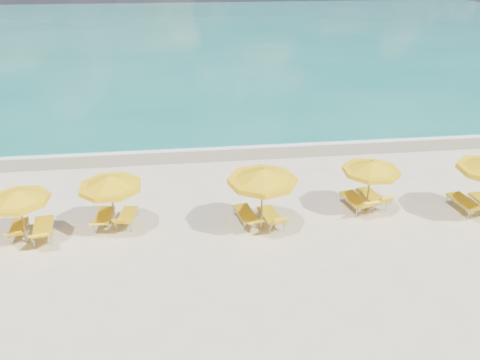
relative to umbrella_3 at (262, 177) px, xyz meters
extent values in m
plane|color=beige|center=(-0.57, 0.29, -2.17)|extent=(120.00, 120.00, 0.00)
cube|color=#147161|center=(-0.57, 48.29, -2.17)|extent=(120.00, 80.00, 0.30)
cube|color=tan|center=(-0.57, 7.69, -2.17)|extent=(120.00, 2.60, 0.01)
cube|color=white|center=(-0.57, 8.49, -2.17)|extent=(120.00, 1.20, 0.03)
cube|color=white|center=(-6.57, 17.29, -2.17)|extent=(14.00, 0.36, 0.05)
cube|color=white|center=(7.43, 24.29, -2.17)|extent=(18.00, 0.30, 0.05)
cylinder|color=tan|center=(-8.37, 0.17, -1.14)|extent=(0.06, 0.06, 2.05)
cone|color=yellow|center=(-8.37, 0.17, -0.28)|extent=(2.78, 2.78, 0.41)
cylinder|color=yellow|center=(-8.37, 0.17, -0.48)|extent=(2.80, 2.80, 0.16)
sphere|color=tan|center=(-8.37, 0.17, -0.07)|extent=(0.09, 0.09, 0.09)
cylinder|color=tan|center=(-5.34, 0.61, -1.08)|extent=(0.07, 0.07, 2.18)
cone|color=yellow|center=(-5.34, 0.61, -0.16)|extent=(2.86, 2.86, 0.44)
cylinder|color=yellow|center=(-5.34, 0.61, -0.37)|extent=(2.89, 2.89, 0.17)
sphere|color=tan|center=(-5.34, 0.61, 0.06)|extent=(0.10, 0.10, 0.10)
cylinder|color=tan|center=(0.00, 0.00, -0.95)|extent=(0.08, 0.08, 2.43)
cone|color=yellow|center=(0.00, 0.00, 0.07)|extent=(2.71, 2.71, 0.49)
cylinder|color=yellow|center=(0.00, 0.00, -0.17)|extent=(2.73, 2.73, 0.19)
sphere|color=tan|center=(0.00, 0.00, 0.32)|extent=(0.11, 0.11, 0.11)
cylinder|color=tan|center=(4.35, 0.81, -1.10)|extent=(0.07, 0.07, 2.14)
cone|color=yellow|center=(4.35, 0.81, -0.20)|extent=(2.80, 2.80, 0.43)
cylinder|color=yellow|center=(4.35, 0.81, -0.41)|extent=(2.82, 2.82, 0.17)
sphere|color=tan|center=(4.35, 0.81, 0.02)|extent=(0.10, 0.10, 0.10)
cube|color=yellow|center=(-8.76, 0.71, -1.82)|extent=(0.73, 1.28, 0.07)
cube|color=yellow|center=(-8.63, -0.10, -1.64)|extent=(0.61, 0.57, 0.41)
cube|color=yellow|center=(-7.86, 0.52, -1.76)|extent=(0.87, 1.52, 0.09)
cube|color=yellow|center=(-7.69, -0.45, -1.56)|extent=(0.73, 0.70, 0.46)
cube|color=yellow|center=(-5.81, 1.14, -1.80)|extent=(0.66, 1.31, 0.08)
cube|color=yellow|center=(-5.88, 0.25, -1.65)|extent=(0.61, 0.60, 0.36)
cube|color=yellow|center=(-4.94, 1.07, -1.81)|extent=(0.74, 1.31, 0.08)
cube|color=yellow|center=(-5.07, 0.24, -1.61)|extent=(0.62, 0.56, 0.45)
cube|color=yellow|center=(-0.51, 0.64, -1.79)|extent=(0.83, 1.41, 0.08)
cube|color=yellow|center=(-0.33, -0.28, -1.65)|extent=(0.69, 0.70, 0.34)
cube|color=yellow|center=(0.39, 0.34, -1.78)|extent=(0.84, 1.44, 0.08)
cube|color=yellow|center=(0.56, -0.54, -1.55)|extent=(0.69, 0.61, 0.51)
cube|color=yellow|center=(3.96, 1.11, -1.76)|extent=(0.87, 1.51, 0.09)
cube|color=yellow|center=(4.13, 0.18, -1.52)|extent=(0.72, 0.64, 0.53)
cube|color=yellow|center=(4.72, 1.33, -1.76)|extent=(0.85, 1.49, 0.09)
cube|color=yellow|center=(4.88, 0.42, -1.52)|extent=(0.70, 0.61, 0.54)
cube|color=yellow|center=(8.20, 0.42, -1.76)|extent=(0.82, 1.50, 0.09)
camera|label=1|loc=(-2.63, -14.61, 7.07)|focal=35.00mm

